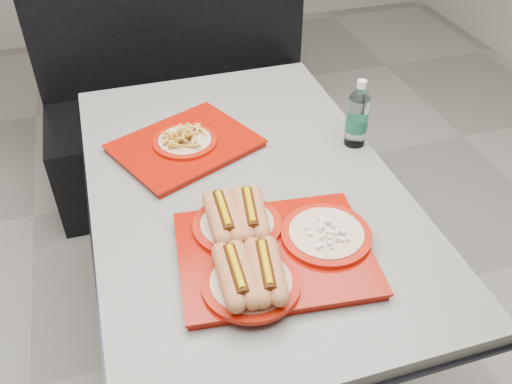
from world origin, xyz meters
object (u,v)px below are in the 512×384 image
object	(u,v)px
diner_table	(244,222)
booth_bench	(184,106)
tray_near	(267,247)
water_bottle	(357,117)
tray_far	(185,143)

from	to	relation	value
diner_table	booth_bench	xyz separation A→B (m)	(0.00, 1.09, -0.18)
tray_near	water_bottle	distance (m)	0.60
tray_far	water_bottle	xyz separation A→B (m)	(0.54, -0.13, 0.07)
tray_near	tray_far	xyz separation A→B (m)	(-0.10, 0.54, -0.01)
tray_near	water_bottle	size ratio (longest dim) A/B	2.30
water_bottle	tray_far	bearing A→B (deg)	166.64
tray_far	water_bottle	world-z (taller)	water_bottle
booth_bench	tray_far	bearing A→B (deg)	-98.60
tray_near	water_bottle	bearing A→B (deg)	43.51
tray_far	tray_near	bearing A→B (deg)	-79.30
diner_table	water_bottle	xyz separation A→B (m)	(0.41, 0.09, 0.26)
diner_table	tray_near	size ratio (longest dim) A/B	2.72
tray_near	water_bottle	xyz separation A→B (m)	(0.44, 0.41, 0.06)
booth_bench	tray_far	xyz separation A→B (m)	(-0.13, -0.87, 0.37)
tray_near	booth_bench	bearing A→B (deg)	88.80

